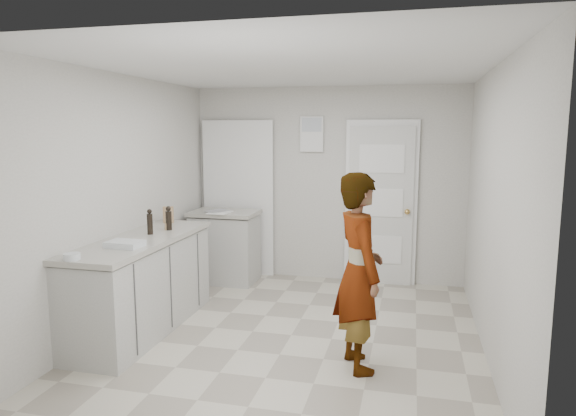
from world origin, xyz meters
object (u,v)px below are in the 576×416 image
(person, at_px, (359,272))
(oil_cruet_a, at_px, (169,219))
(spice_jar, at_px, (167,226))
(oil_cruet_b, at_px, (150,222))
(egg_bowl, at_px, (72,257))
(baking_dish, at_px, (125,244))
(cake_mix_box, at_px, (168,215))

(person, bearing_deg, oil_cruet_a, 45.78)
(spice_jar, distance_m, oil_cruet_b, 0.27)
(oil_cruet_b, bearing_deg, egg_bowl, -95.66)
(person, xyz_separation_m, oil_cruet_b, (-2.12, 0.48, 0.24))
(person, relative_size, baking_dish, 5.21)
(spice_jar, bearing_deg, oil_cruet_a, 12.58)
(spice_jar, relative_size, oil_cruet_a, 0.30)
(person, relative_size, egg_bowl, 12.18)
(oil_cruet_a, bearing_deg, person, -19.58)
(egg_bowl, bearing_deg, cake_mix_box, 90.47)
(oil_cruet_b, bearing_deg, oil_cruet_a, 72.89)
(cake_mix_box, bearing_deg, oil_cruet_a, -80.99)
(spice_jar, xyz_separation_m, egg_bowl, (-0.16, -1.32, -0.01))
(spice_jar, bearing_deg, egg_bowl, -97.10)
(baking_dish, relative_size, egg_bowl, 2.34)
(person, distance_m, baking_dish, 2.07)
(oil_cruet_a, relative_size, oil_cruet_b, 0.98)
(person, xyz_separation_m, oil_cruet_a, (-2.04, 0.73, 0.23))
(cake_mix_box, relative_size, oil_cruet_a, 0.73)
(person, bearing_deg, cake_mix_box, 39.01)
(spice_jar, bearing_deg, baking_dish, -89.90)
(baking_dish, distance_m, egg_bowl, 0.53)
(spice_jar, distance_m, baking_dish, 0.81)
(oil_cruet_b, bearing_deg, person, -12.65)
(oil_cruet_a, distance_m, baking_dish, 0.82)
(oil_cruet_a, height_order, oil_cruet_b, oil_cruet_b)
(spice_jar, relative_size, baking_dish, 0.24)
(cake_mix_box, height_order, spice_jar, cake_mix_box)
(baking_dish, bearing_deg, cake_mix_box, 98.52)
(spice_jar, distance_m, oil_cruet_a, 0.08)
(person, relative_size, spice_jar, 21.83)
(cake_mix_box, distance_m, baking_dish, 1.21)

